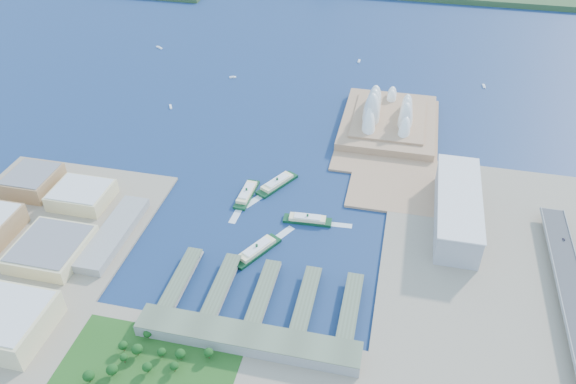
% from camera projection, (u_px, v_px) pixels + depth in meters
% --- Properties ---
extents(ground, '(3000.00, 3000.00, 0.00)m').
position_uv_depth(ground, '(269.00, 243.00, 604.02)').
color(ground, '#0F2446').
rests_on(ground, ground).
extents(west_land, '(220.00, 390.00, 3.00)m').
position_uv_depth(west_land, '(3.00, 274.00, 565.12)').
color(west_land, gray).
rests_on(west_land, ground).
extents(east_land, '(240.00, 500.00, 3.00)m').
position_uv_depth(east_land, '(505.00, 315.00, 521.64)').
color(east_land, gray).
rests_on(east_land, ground).
extents(peninsula, '(135.00, 220.00, 3.00)m').
position_uv_depth(peninsula, '(389.00, 133.00, 787.55)').
color(peninsula, '#A37B59').
rests_on(peninsula, ground).
extents(opera_house, '(134.00, 180.00, 58.00)m').
position_uv_depth(opera_house, '(390.00, 107.00, 785.41)').
color(opera_house, white).
rests_on(opera_house, peninsula).
extents(toaster_building, '(45.00, 155.00, 35.00)m').
position_uv_depth(toaster_building, '(457.00, 208.00, 619.94)').
color(toaster_building, '#97979C').
rests_on(toaster_building, east_land).
extents(west_buildings, '(200.00, 280.00, 27.00)m').
position_uv_depth(west_buildings, '(19.00, 240.00, 583.54)').
color(west_buildings, '#97724B').
rests_on(west_buildings, west_land).
extents(ferry_wharves, '(184.00, 90.00, 9.30)m').
position_uv_depth(ferry_wharves, '(264.00, 293.00, 540.10)').
color(ferry_wharves, '#515D46').
rests_on(ferry_wharves, ground).
extents(terminal_building, '(200.00, 28.00, 12.00)m').
position_uv_depth(terminal_building, '(247.00, 339.00, 490.39)').
color(terminal_building, gray).
rests_on(terminal_building, south_land).
extents(park, '(150.00, 110.00, 16.00)m').
position_uv_depth(park, '(141.00, 374.00, 459.41)').
color(park, '#194714').
rests_on(park, south_land).
extents(ferry_a, '(17.39, 58.37, 10.92)m').
position_uv_depth(ferry_a, '(247.00, 192.00, 668.94)').
color(ferry_a, '#0E391C').
rests_on(ferry_a, ground).
extents(ferry_b, '(43.11, 60.83, 11.52)m').
position_uv_depth(ferry_b, '(277.00, 182.00, 685.23)').
color(ferry_b, '#0E391C').
rests_on(ferry_b, ground).
extents(ferry_c, '(42.99, 60.23, 11.43)m').
position_uv_depth(ferry_c, '(257.00, 249.00, 588.77)').
color(ferry_c, '#0E391C').
rests_on(ferry_c, ground).
extents(ferry_d, '(55.17, 16.85, 10.30)m').
position_uv_depth(ferry_d, '(307.00, 218.00, 630.36)').
color(ferry_d, '#0E391C').
rests_on(ferry_d, ground).
extents(boat_a, '(8.90, 13.04, 2.51)m').
position_uv_depth(boat_a, '(171.00, 107.00, 850.21)').
color(boat_a, white).
rests_on(boat_a, ground).
extents(boat_b, '(11.65, 7.50, 2.97)m').
position_uv_depth(boat_b, '(233.00, 77.00, 932.89)').
color(boat_b, white).
rests_on(boat_b, ground).
extents(boat_c, '(5.03, 13.28, 2.92)m').
position_uv_depth(boat_c, '(484.00, 86.00, 906.22)').
color(boat_c, white).
rests_on(boat_c, ground).
extents(boat_d, '(15.70, 11.69, 2.75)m').
position_uv_depth(boat_d, '(159.00, 47.00, 1034.67)').
color(boat_d, white).
rests_on(boat_d, ground).
extents(boat_e, '(3.96, 11.87, 2.90)m').
position_uv_depth(boat_e, '(359.00, 61.00, 985.53)').
color(boat_e, white).
rests_on(boat_e, ground).
extents(car_c, '(1.97, 4.85, 1.41)m').
position_uv_depth(car_c, '(564.00, 239.00, 586.06)').
color(car_c, slate).
rests_on(car_c, expressway).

